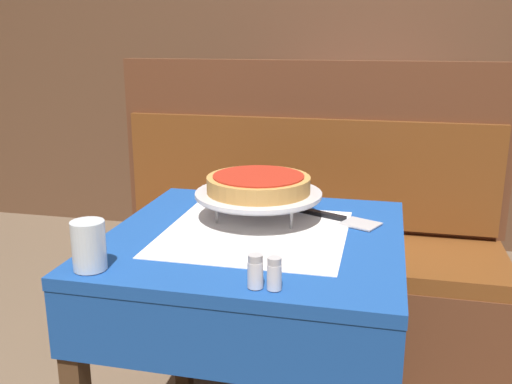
# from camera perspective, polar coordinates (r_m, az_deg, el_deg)

# --- Properties ---
(dining_table_front) EXTENTS (0.75, 0.75, 0.74)m
(dining_table_front) POSITION_cam_1_polar(r_m,az_deg,el_deg) (1.51, -0.12, -8.20)
(dining_table_front) COLOR #194799
(dining_table_front) RESTS_ON ground_plane
(dining_table_rear) EXTENTS (0.81, 0.81, 0.75)m
(dining_table_rear) POSITION_cam_1_polar(r_m,az_deg,el_deg) (3.00, 10.29, 3.69)
(dining_table_rear) COLOR red
(dining_table_rear) RESTS_ON ground_plane
(booth_bench) EXTENTS (1.56, 0.50, 1.14)m
(booth_bench) POSITION_cam_1_polar(r_m,az_deg,el_deg) (2.29, 4.34, -7.83)
(booth_bench) COLOR brown
(booth_bench) RESTS_ON ground_plane
(back_wall_panel) EXTENTS (6.00, 0.04, 2.40)m
(back_wall_panel) POSITION_cam_1_polar(r_m,az_deg,el_deg) (3.44, 8.02, 14.73)
(back_wall_panel) COLOR brown
(back_wall_panel) RESTS_ON ground_plane
(pizza_pan_stand) EXTENTS (0.35, 0.35, 0.08)m
(pizza_pan_stand) POSITION_cam_1_polar(r_m,az_deg,el_deg) (1.56, 0.25, -0.34)
(pizza_pan_stand) COLOR #ADADB2
(pizza_pan_stand) RESTS_ON dining_table_front
(deep_dish_pizza) EXTENTS (0.28, 0.28, 0.05)m
(deep_dish_pizza) POSITION_cam_1_polar(r_m,az_deg,el_deg) (1.55, 0.25, 0.85)
(deep_dish_pizza) COLOR #C68E47
(deep_dish_pizza) RESTS_ON pizza_pan_stand
(pizza_server) EXTENTS (0.24, 0.15, 0.01)m
(pizza_server) POSITION_cam_1_polar(r_m,az_deg,el_deg) (1.59, 8.31, -2.63)
(pizza_server) COLOR #BCBCC1
(pizza_server) RESTS_ON dining_table_front
(water_glass_near) EXTENTS (0.07, 0.07, 0.11)m
(water_glass_near) POSITION_cam_1_polar(r_m,az_deg,el_deg) (1.28, -16.38, -5.14)
(water_glass_near) COLOR silver
(water_glass_near) RESTS_ON dining_table_front
(salt_shaker) EXTENTS (0.03, 0.03, 0.07)m
(salt_shaker) POSITION_cam_1_polar(r_m,az_deg,el_deg) (1.15, -0.07, -7.93)
(salt_shaker) COLOR silver
(salt_shaker) RESTS_ON dining_table_front
(pepper_shaker) EXTENTS (0.03, 0.03, 0.07)m
(pepper_shaker) POSITION_cam_1_polar(r_m,az_deg,el_deg) (1.15, 1.85, -8.16)
(pepper_shaker) COLOR silver
(pepper_shaker) RESTS_ON dining_table_front
(condiment_caddy) EXTENTS (0.13, 0.13, 0.14)m
(condiment_caddy) POSITION_cam_1_polar(r_m,az_deg,el_deg) (2.90, 11.09, 6.19)
(condiment_caddy) COLOR black
(condiment_caddy) RESTS_ON dining_table_rear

